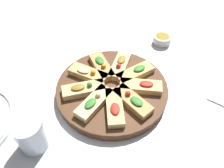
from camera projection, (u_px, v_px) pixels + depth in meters
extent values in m
plane|color=silver|center=(112.00, 92.00, 0.63)|extent=(3.00, 3.00, 0.00)
cylinder|color=#51331E|center=(112.00, 89.00, 0.62)|extent=(0.31, 0.31, 0.03)
cube|color=tan|center=(135.00, 73.00, 0.64)|extent=(0.09, 0.12, 0.02)
ellipsoid|color=#2D7A28|center=(139.00, 68.00, 0.63)|extent=(0.04, 0.04, 0.01)
cube|color=#E5C689|center=(120.00, 66.00, 0.66)|extent=(0.06, 0.12, 0.02)
ellipsoid|color=olive|center=(122.00, 59.00, 0.66)|extent=(0.03, 0.04, 0.01)
sphere|color=red|center=(119.00, 66.00, 0.64)|extent=(0.01, 0.01, 0.01)
cube|color=tan|center=(101.00, 66.00, 0.66)|extent=(0.12, 0.10, 0.02)
ellipsoid|color=#2D7A28|center=(100.00, 60.00, 0.66)|extent=(0.04, 0.04, 0.01)
sphere|color=orange|center=(103.00, 66.00, 0.64)|extent=(0.01, 0.01, 0.01)
cube|color=tan|center=(88.00, 75.00, 0.63)|extent=(0.12, 0.05, 0.02)
ellipsoid|color=beige|center=(83.00, 70.00, 0.63)|extent=(0.04, 0.02, 0.01)
sphere|color=orange|center=(92.00, 73.00, 0.62)|extent=(0.01, 0.01, 0.01)
cube|color=#DBB775|center=(84.00, 89.00, 0.59)|extent=(0.11, 0.11, 0.02)
ellipsoid|color=olive|center=(78.00, 87.00, 0.58)|extent=(0.04, 0.04, 0.01)
sphere|color=#2D7A28|center=(90.00, 85.00, 0.59)|extent=(0.01, 0.01, 0.01)
cube|color=#E5C689|center=(94.00, 103.00, 0.56)|extent=(0.05, 0.12, 0.02)
ellipsoid|color=#2D7A28|center=(90.00, 103.00, 0.55)|extent=(0.03, 0.04, 0.01)
sphere|color=beige|center=(98.00, 95.00, 0.56)|extent=(0.01, 0.01, 0.01)
cube|color=#DBB775|center=(115.00, 107.00, 0.55)|extent=(0.10, 0.12, 0.02)
ellipsoid|color=red|center=(115.00, 109.00, 0.53)|extent=(0.04, 0.04, 0.01)
cube|color=tan|center=(132.00, 101.00, 0.57)|extent=(0.12, 0.08, 0.02)
ellipsoid|color=#2D7A28|center=(137.00, 101.00, 0.55)|extent=(0.04, 0.03, 0.01)
sphere|color=red|center=(128.00, 94.00, 0.56)|extent=(0.01, 0.01, 0.01)
cube|color=#DBB775|center=(141.00, 86.00, 0.60)|extent=(0.12, 0.08, 0.02)
ellipsoid|color=red|center=(146.00, 84.00, 0.59)|extent=(0.04, 0.04, 0.01)
cylinder|color=silver|center=(31.00, 135.00, 0.49)|extent=(0.07, 0.07, 0.09)
cylinder|color=silver|center=(162.00, 40.00, 0.78)|extent=(0.06, 0.06, 0.03)
cylinder|color=olive|center=(163.00, 37.00, 0.77)|extent=(0.05, 0.05, 0.01)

